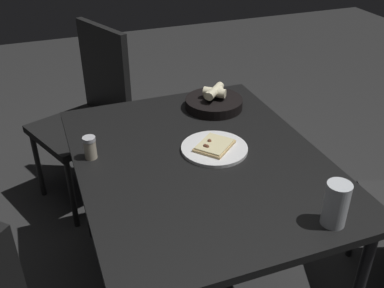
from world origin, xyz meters
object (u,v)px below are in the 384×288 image
(pizza_plate, at_px, (214,148))
(bread_basket, at_px, (214,102))
(pepper_shaker, at_px, (90,149))
(dining_table, at_px, (200,171))
(beer_glass, at_px, (335,206))
(chair_far, at_px, (91,108))

(pizza_plate, bearing_deg, bread_basket, -112.37)
(pizza_plate, bearing_deg, pepper_shaker, -13.78)
(dining_table, bearing_deg, beer_glass, 117.05)
(chair_far, bearing_deg, dining_table, 107.06)
(dining_table, xyz_separation_m, beer_glass, (-0.25, 0.49, 0.12))
(pepper_shaker, distance_m, chair_far, 0.80)
(pepper_shaker, relative_size, chair_far, 0.09)
(dining_table, distance_m, pizza_plate, 0.11)
(bread_basket, distance_m, chair_far, 0.75)
(chair_far, bearing_deg, beer_glass, 110.69)
(beer_glass, xyz_separation_m, pepper_shaker, (0.64, -0.63, -0.02))
(beer_glass, bearing_deg, bread_basket, -87.72)
(pizza_plate, height_order, pepper_shaker, pepper_shaker)
(bread_basket, height_order, pepper_shaker, bread_basket)
(pizza_plate, bearing_deg, beer_glass, 108.63)
(beer_glass, relative_size, chair_far, 0.15)
(beer_glass, bearing_deg, chair_far, -69.31)
(dining_table, distance_m, pepper_shaker, 0.43)
(chair_far, bearing_deg, pepper_shaker, 82.02)
(dining_table, xyz_separation_m, pizza_plate, (-0.07, -0.03, 0.07))
(pepper_shaker, bearing_deg, beer_glass, 135.09)
(dining_table, distance_m, bread_basket, 0.44)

